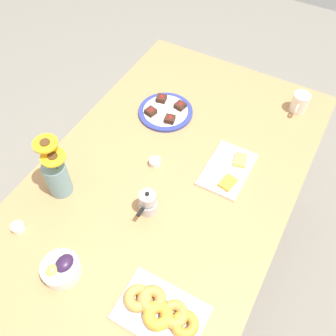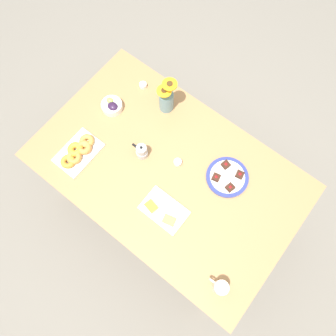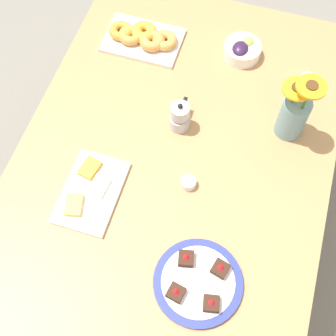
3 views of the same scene
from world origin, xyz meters
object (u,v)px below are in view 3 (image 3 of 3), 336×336
dining_table (168,185)px  moka_pot (180,117)px  croissant_platter (143,37)px  jam_cup_honey (188,183)px  cheese_platter (90,191)px  flower_vase (294,114)px  jam_cup_berry (307,79)px  dessert_plate (198,282)px  grape_bowl (242,50)px

dining_table → moka_pot: (0.19, 0.02, 0.13)m
croissant_platter → jam_cup_honey: 0.61m
cheese_platter → croissant_platter: croissant_platter is taller
dining_table → flower_vase: flower_vase is taller
jam_cup_berry → croissant_platter: bearing=89.4°
dining_table → jam_cup_berry: size_ratio=33.33×
cheese_platter → flower_vase: 0.68m
dining_table → dessert_plate: 0.37m
cheese_platter → croissant_platter: (0.63, 0.04, 0.01)m
jam_cup_honey → dessert_plate: bearing=-159.0°
dining_table → jam_cup_berry: jam_cup_berry is taller
croissant_platter → jam_cup_berry: 0.61m
jam_cup_berry → grape_bowl: bearing=78.5°
dining_table → dessert_plate: (-0.30, -0.18, 0.10)m
flower_vase → jam_cup_honey: bearing=138.2°
flower_vase → moka_pot: flower_vase is taller
flower_vase → moka_pot: (-0.09, 0.35, -0.05)m
grape_bowl → croissant_platter: 0.36m
dessert_plate → flower_vase: size_ratio=0.95×
grape_bowl → jam_cup_honey: 0.56m
grape_bowl → cheese_platter: (-0.67, 0.32, -0.02)m
jam_cup_berry → dessert_plate: size_ratio=0.19×
cheese_platter → moka_pot: bearing=-31.3°
jam_cup_honey → flower_vase: bearing=-41.8°
croissant_platter → jam_cup_berry: (-0.01, -0.61, -0.01)m
jam_cup_honey → dining_table: bearing=76.1°
grape_bowl → croissant_platter: size_ratio=0.46×
dessert_plate → dining_table: bearing=30.8°
cheese_platter → dessert_plate: size_ratio=1.03×
dessert_plate → grape_bowl: bearing=4.7°
grape_bowl → jam_cup_honey: (-0.56, 0.04, -0.01)m
jam_cup_honey → moka_pot: bearing=23.6°
jam_cup_honey → jam_cup_berry: bearing=-29.4°
cheese_platter → jam_cup_berry: (0.62, -0.57, 0.01)m
croissant_platter → dessert_plate: 0.91m
dining_table → moka_pot: bearing=5.3°
moka_pot → grape_bowl: bearing=-20.0°
croissant_platter → jam_cup_honey: bearing=-148.1°
dining_table → jam_cup_honey: 0.12m
dining_table → croissant_platter: 0.57m
cheese_platter → flower_vase: (0.40, -0.54, 0.08)m
dessert_plate → jam_cup_berry: bearing=-12.5°
dining_table → dessert_plate: size_ratio=6.31×
flower_vase → croissant_platter: bearing=68.8°
dining_table → jam_cup_berry: 0.61m
jam_cup_berry → flower_vase: (-0.22, 0.03, 0.08)m
dining_table → jam_cup_berry: bearing=-36.2°
jam_cup_honey → moka_pot: moka_pot is taller
dining_table → jam_cup_berry: (0.49, -0.36, 0.10)m
grape_bowl → moka_pot: size_ratio=1.11×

